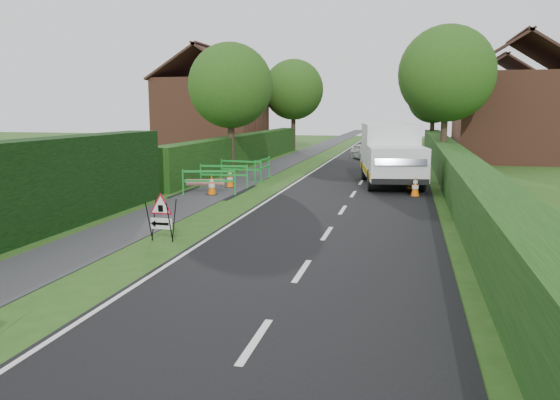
{
  "coord_description": "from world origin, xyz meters",
  "views": [
    {
      "loc": [
        4.51,
        -9.53,
        3.26
      ],
      "look_at": [
        1.31,
        4.11,
        0.93
      ],
      "focal_mm": 35.0,
      "sensor_mm": 36.0,
      "label": 1
    }
  ],
  "objects": [
    {
      "name": "road_surface",
      "position": [
        2.5,
        35.0,
        0.0
      ],
      "size": [
        6.0,
        90.0,
        0.02
      ],
      "primitive_type": "cube",
      "color": "black",
      "rests_on": "ground"
    },
    {
      "name": "ground",
      "position": [
        0.0,
        0.0,
        0.0
      ],
      "size": [
        120.0,
        120.0,
        0.0
      ],
      "primitive_type": "plane",
      "color": "#284C15",
      "rests_on": "ground"
    },
    {
      "name": "traffic_cone_0",
      "position": [
        4.83,
        11.48,
        0.39
      ],
      "size": [
        0.38,
        0.38,
        0.79
      ],
      "color": "black",
      "rests_on": "ground"
    },
    {
      "name": "traffic_cone_1",
      "position": [
        4.7,
        13.32,
        0.39
      ],
      "size": [
        0.38,
        0.38,
        0.79
      ],
      "color": "black",
      "rests_on": "ground"
    },
    {
      "name": "ped_barrier_3",
      "position": [
        -2.14,
        15.15,
        0.63
      ],
      "size": [
        0.5,
        2.08,
        1.0
      ],
      "rotation": [
        0.0,
        0.0,
        1.5
      ],
      "color": "#1A902D",
      "rests_on": "ground"
    },
    {
      "name": "tree_fw",
      "position": [
        -4.6,
        34.0,
        4.83
      ],
      "size": [
        4.8,
        4.8,
        7.24
      ],
      "color": "#2D2116",
      "rests_on": "ground"
    },
    {
      "name": "ped_barrier_0",
      "position": [
        -2.91,
        10.11,
        0.63
      ],
      "size": [
        2.08,
        0.85,
        1.0
      ],
      "rotation": [
        0.0,
        0.0,
        0.25
      ],
      "color": "#1A902D",
      "rests_on": "ground"
    },
    {
      "name": "redwhite_plank",
      "position": [
        -3.18,
        10.4,
        0.0
      ],
      "size": [
        1.45,
        0.48,
        0.25
      ],
      "primitive_type": "cube",
      "rotation": [
        0.0,
        0.0,
        0.3
      ],
      "color": "red",
      "rests_on": "ground"
    },
    {
      "name": "house_east_a",
      "position": [
        11.0,
        28.0,
        2.9
      ],
      "size": [
        7.5,
        7.4,
        7.88
      ],
      "color": "brown",
      "rests_on": "ground"
    },
    {
      "name": "traffic_cone_4",
      "position": [
        -2.77,
        12.21,
        0.39
      ],
      "size": [
        0.38,
        0.38,
        0.79
      ],
      "color": "black",
      "rests_on": "ground"
    },
    {
      "name": "hedge_west_far",
      "position": [
        -5.0,
        22.0,
        0.0
      ],
      "size": [
        1.0,
        24.0,
        1.8
      ],
      "primitive_type": "cube",
      "color": "#14380F",
      "rests_on": "ground"
    },
    {
      "name": "house_east_b",
      "position": [
        12.0,
        42.0,
        2.9
      ],
      "size": [
        7.5,
        7.4,
        7.88
      ],
      "color": "brown",
      "rests_on": "ground"
    },
    {
      "name": "hedge_east",
      "position": [
        6.5,
        16.0,
        0.0
      ],
      "size": [
        1.2,
        50.0,
        1.5
      ],
      "primitive_type": "cube",
      "color": "#14380F",
      "rests_on": "ground"
    },
    {
      "name": "tree_fe",
      "position": [
        6.4,
        38.0,
        4.22
      ],
      "size": [
        4.2,
        4.2,
        6.33
      ],
      "color": "#2D2116",
      "rests_on": "ground"
    },
    {
      "name": "works_van",
      "position": [
        3.8,
        14.69,
        1.39
      ],
      "size": [
        3.09,
        6.03,
        2.63
      ],
      "rotation": [
        0.0,
        0.0,
        0.15
      ],
      "color": "silver",
      "rests_on": "ground"
    },
    {
      "name": "triangle_sign",
      "position": [
        -1.42,
        2.7,
        0.72
      ],
      "size": [
        0.73,
        0.73,
        1.03
      ],
      "rotation": [
        0.0,
        0.0,
        -0.03
      ],
      "color": "black",
      "rests_on": "ground"
    },
    {
      "name": "ped_barrier_2",
      "position": [
        -2.91,
        14.28,
        0.63
      ],
      "size": [
        2.09,
        0.64,
        1.0
      ],
      "rotation": [
        0.0,
        0.0,
        -0.14
      ],
      "color": "#1A902D",
      "rests_on": "ground"
    },
    {
      "name": "hatchback_car",
      "position": [
        1.77,
        26.57,
        0.53
      ],
      "size": [
        2.36,
        3.34,
        1.06
      ],
      "primitive_type": "imported",
      "rotation": [
        0.0,
        0.0,
        0.4
      ],
      "color": "silver",
      "rests_on": "ground"
    },
    {
      "name": "footpath",
      "position": [
        -3.0,
        35.0,
        0.01
      ],
      "size": [
        2.0,
        90.0,
        0.02
      ],
      "primitive_type": "cube",
      "color": "#2D2D30",
      "rests_on": "ground"
    },
    {
      "name": "house_west",
      "position": [
        -10.0,
        30.0,
        2.9
      ],
      "size": [
        7.5,
        7.4,
        7.88
      ],
      "color": "brown",
      "rests_on": "ground"
    },
    {
      "name": "ped_barrier_1",
      "position": [
        -3.0,
        12.11,
        0.63
      ],
      "size": [
        2.08,
        0.54,
        1.0
      ],
      "rotation": [
        0.0,
        0.0,
        0.09
      ],
      "color": "#1A902D",
      "rests_on": "ground"
    },
    {
      "name": "traffic_cone_2",
      "position": [
        5.34,
        16.47,
        0.39
      ],
      "size": [
        0.38,
        0.38,
        0.79
      ],
      "color": "black",
      "rests_on": "ground"
    },
    {
      "name": "tree_ne",
      "position": [
        6.4,
        22.0,
        5.17
      ],
      "size": [
        5.2,
        5.2,
        7.79
      ],
      "color": "#2D2116",
      "rests_on": "ground"
    },
    {
      "name": "traffic_cone_3",
      "position": [
        -2.8,
        10.12,
        0.39
      ],
      "size": [
        0.38,
        0.38,
        0.79
      ],
      "color": "black",
      "rests_on": "ground"
    },
    {
      "name": "tree_nw",
      "position": [
        -4.6,
        18.0,
        4.48
      ],
      "size": [
        4.4,
        4.4,
        6.7
      ],
      "color": "#2D2116",
      "rests_on": "ground"
    }
  ]
}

